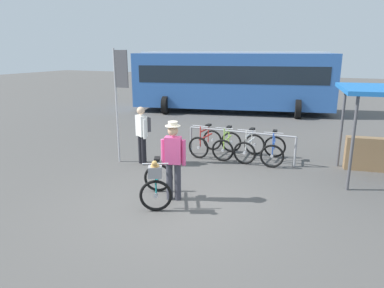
{
  "coord_description": "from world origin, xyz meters",
  "views": [
    {
      "loc": [
        2.92,
        -6.04,
        3.13
      ],
      "look_at": [
        -0.29,
        1.28,
        1.0
      ],
      "focal_mm": 32.82,
      "sensor_mm": 36.0,
      "label": 1
    }
  ],
  "objects_px": {
    "racked_bike_blue": "(273,150)",
    "pedestrian_with_backpack": "(142,132)",
    "racked_bike_red": "(206,142)",
    "banner_flag": "(119,85)",
    "person_with_featured_bike": "(173,158)",
    "featured_bicycle": "(157,181)",
    "racked_bike_lime": "(227,145)",
    "bus_distant": "(232,78)",
    "racked_bike_white": "(250,147)"
  },
  "relations": [
    {
      "from": "racked_bike_blue",
      "to": "pedestrian_with_backpack",
      "type": "height_order",
      "value": "pedestrian_with_backpack"
    },
    {
      "from": "racked_bike_red",
      "to": "banner_flag",
      "type": "relative_size",
      "value": 0.35
    },
    {
      "from": "person_with_featured_bike",
      "to": "banner_flag",
      "type": "relative_size",
      "value": 0.54
    },
    {
      "from": "featured_bicycle",
      "to": "person_with_featured_bike",
      "type": "relative_size",
      "value": 0.73
    },
    {
      "from": "racked_bike_red",
      "to": "banner_flag",
      "type": "xyz_separation_m",
      "value": [
        -1.88,
        -1.74,
        1.86
      ]
    },
    {
      "from": "racked_bike_lime",
      "to": "bus_distant",
      "type": "xyz_separation_m",
      "value": [
        -2.32,
        7.81,
        1.37
      ]
    },
    {
      "from": "racked_bike_lime",
      "to": "person_with_featured_bike",
      "type": "distance_m",
      "value": 3.56
    },
    {
      "from": "pedestrian_with_backpack",
      "to": "featured_bicycle",
      "type": "bearing_deg",
      "value": -52.61
    },
    {
      "from": "racked_bike_red",
      "to": "banner_flag",
      "type": "distance_m",
      "value": 3.17
    },
    {
      "from": "featured_bicycle",
      "to": "bus_distant",
      "type": "bearing_deg",
      "value": 99.89
    },
    {
      "from": "racked_bike_blue",
      "to": "banner_flag",
      "type": "relative_size",
      "value": 0.36
    },
    {
      "from": "racked_bike_red",
      "to": "pedestrian_with_backpack",
      "type": "relative_size",
      "value": 0.68
    },
    {
      "from": "banner_flag",
      "to": "person_with_featured_bike",
      "type": "bearing_deg",
      "value": -35.12
    },
    {
      "from": "racked_bike_lime",
      "to": "racked_bike_blue",
      "type": "relative_size",
      "value": 0.99
    },
    {
      "from": "racked_bike_red",
      "to": "featured_bicycle",
      "type": "bearing_deg",
      "value": -83.96
    },
    {
      "from": "banner_flag",
      "to": "featured_bicycle",
      "type": "bearing_deg",
      "value": -42.39
    },
    {
      "from": "racked_bike_red",
      "to": "pedestrian_with_backpack",
      "type": "bearing_deg",
      "value": -128.07
    },
    {
      "from": "racked_bike_lime",
      "to": "racked_bike_blue",
      "type": "distance_m",
      "value": 1.4
    },
    {
      "from": "racked_bike_red",
      "to": "pedestrian_with_backpack",
      "type": "xyz_separation_m",
      "value": [
        -1.27,
        -1.63,
        0.57
      ]
    },
    {
      "from": "pedestrian_with_backpack",
      "to": "banner_flag",
      "type": "bearing_deg",
      "value": -169.45
    },
    {
      "from": "racked_bike_lime",
      "to": "racked_bike_white",
      "type": "xyz_separation_m",
      "value": [
        0.7,
        -0.0,
        -0.0
      ]
    },
    {
      "from": "person_with_featured_bike",
      "to": "bus_distant",
      "type": "xyz_separation_m",
      "value": [
        -2.26,
        11.32,
        0.79
      ]
    },
    {
      "from": "bus_distant",
      "to": "racked_bike_white",
      "type": "bearing_deg",
      "value": -68.86
    },
    {
      "from": "racked_bike_white",
      "to": "racked_bike_blue",
      "type": "height_order",
      "value": "same"
    },
    {
      "from": "featured_bicycle",
      "to": "banner_flag",
      "type": "xyz_separation_m",
      "value": [
        -2.28,
        2.08,
        1.74
      ]
    },
    {
      "from": "person_with_featured_bike",
      "to": "racked_bike_white",
      "type": "bearing_deg",
      "value": 77.81
    },
    {
      "from": "racked_bike_lime",
      "to": "pedestrian_with_backpack",
      "type": "distance_m",
      "value": 2.62
    },
    {
      "from": "pedestrian_with_backpack",
      "to": "racked_bike_blue",
      "type": "bearing_deg",
      "value": 25.54
    },
    {
      "from": "featured_bicycle",
      "to": "bus_distant",
      "type": "xyz_separation_m",
      "value": [
        -2.03,
        11.63,
        1.25
      ]
    },
    {
      "from": "pedestrian_with_backpack",
      "to": "bus_distant",
      "type": "distance_m",
      "value": 9.47
    },
    {
      "from": "racked_bike_blue",
      "to": "banner_flag",
      "type": "bearing_deg",
      "value": -156.56
    },
    {
      "from": "pedestrian_with_backpack",
      "to": "banner_flag",
      "type": "height_order",
      "value": "banner_flag"
    },
    {
      "from": "person_with_featured_bike",
      "to": "banner_flag",
      "type": "xyz_separation_m",
      "value": [
        -2.52,
        1.77,
        1.28
      ]
    },
    {
      "from": "racked_bike_white",
      "to": "racked_bike_blue",
      "type": "distance_m",
      "value": 0.7
    },
    {
      "from": "racked_bike_red",
      "to": "person_with_featured_bike",
      "type": "height_order",
      "value": "person_with_featured_bike"
    },
    {
      "from": "racked_bike_red",
      "to": "racked_bike_white",
      "type": "height_order",
      "value": "same"
    },
    {
      "from": "racked_bike_lime",
      "to": "person_with_featured_bike",
      "type": "bearing_deg",
      "value": -90.93
    },
    {
      "from": "pedestrian_with_backpack",
      "to": "person_with_featured_bike",
      "type": "bearing_deg",
      "value": -44.52
    },
    {
      "from": "racked_bike_lime",
      "to": "racked_bike_red",
      "type": "bearing_deg",
      "value": 179.59
    },
    {
      "from": "featured_bicycle",
      "to": "racked_bike_white",
      "type": "bearing_deg",
      "value": 75.38
    },
    {
      "from": "racked_bike_white",
      "to": "pedestrian_with_backpack",
      "type": "relative_size",
      "value": 0.68
    },
    {
      "from": "racked_bike_red",
      "to": "racked_bike_lime",
      "type": "distance_m",
      "value": 0.7
    },
    {
      "from": "bus_distant",
      "to": "banner_flag",
      "type": "bearing_deg",
      "value": -91.55
    },
    {
      "from": "featured_bicycle",
      "to": "banner_flag",
      "type": "bearing_deg",
      "value": 137.61
    },
    {
      "from": "racked_bike_white",
      "to": "bus_distant",
      "type": "relative_size",
      "value": 0.11
    },
    {
      "from": "racked_bike_red",
      "to": "racked_bike_white",
      "type": "distance_m",
      "value": 1.4
    },
    {
      "from": "bus_distant",
      "to": "racked_bike_blue",
      "type": "bearing_deg",
      "value": -64.54
    },
    {
      "from": "racked_bike_red",
      "to": "racked_bike_lime",
      "type": "xyz_separation_m",
      "value": [
        0.7,
        -0.0,
        0.0
      ]
    },
    {
      "from": "racked_bike_red",
      "to": "racked_bike_blue",
      "type": "distance_m",
      "value": 2.1
    },
    {
      "from": "bus_distant",
      "to": "pedestrian_with_backpack",
      "type": "bearing_deg",
      "value": -87.89
    }
  ]
}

